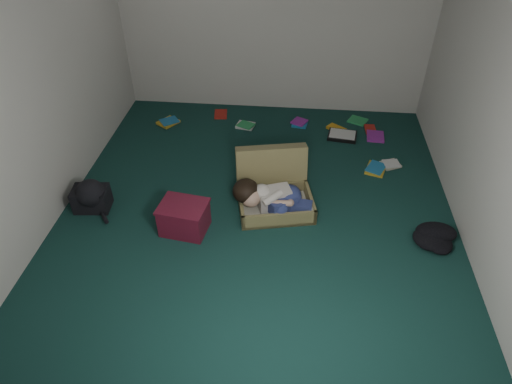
# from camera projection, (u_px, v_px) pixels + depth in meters

# --- Properties ---
(floor) EXTENTS (4.50, 4.50, 0.00)m
(floor) POSITION_uv_depth(u_px,v_px,m) (257.00, 209.00, 4.73)
(floor) COLOR #133732
(floor) RESTS_ON ground
(wall_back) EXTENTS (4.50, 0.00, 4.50)m
(wall_back) POSITION_uv_depth(u_px,v_px,m) (275.00, 13.00, 5.67)
(wall_back) COLOR silver
(wall_back) RESTS_ON ground
(wall_front) EXTENTS (4.50, 0.00, 4.50)m
(wall_front) POSITION_uv_depth(u_px,v_px,m) (213.00, 309.00, 2.17)
(wall_front) COLOR silver
(wall_front) RESTS_ON ground
(wall_left) EXTENTS (0.00, 4.50, 4.50)m
(wall_left) POSITION_uv_depth(u_px,v_px,m) (35.00, 85.00, 4.08)
(wall_left) COLOR silver
(wall_left) RESTS_ON ground
(wall_right) EXTENTS (0.00, 4.50, 4.50)m
(wall_right) POSITION_uv_depth(u_px,v_px,m) (498.00, 106.00, 3.77)
(wall_right) COLOR silver
(wall_right) RESTS_ON ground
(suitcase) EXTENTS (0.88, 0.86, 0.55)m
(suitcase) POSITION_uv_depth(u_px,v_px,m) (274.00, 189.00, 4.73)
(suitcase) COLOR olive
(suitcase) RESTS_ON floor
(person) EXTENTS (0.83, 0.41, 0.34)m
(person) POSITION_uv_depth(u_px,v_px,m) (272.00, 197.00, 4.56)
(person) COLOR silver
(person) RESTS_ON suitcase
(maroon_bin) EXTENTS (0.49, 0.42, 0.31)m
(maroon_bin) POSITION_uv_depth(u_px,v_px,m) (184.00, 218.00, 4.40)
(maroon_bin) COLOR maroon
(maroon_bin) RESTS_ON floor
(backpack) EXTENTS (0.47, 0.39, 0.27)m
(backpack) POSITION_uv_depth(u_px,v_px,m) (91.00, 198.00, 4.67)
(backpack) COLOR black
(backpack) RESTS_ON floor
(clothing_pile) EXTENTS (0.52, 0.45, 0.15)m
(clothing_pile) POSITION_uv_depth(u_px,v_px,m) (433.00, 236.00, 4.32)
(clothing_pile) COLOR black
(clothing_pile) RESTS_ON floor
(paper_tray) EXTENTS (0.39, 0.32, 0.05)m
(paper_tray) POSITION_uv_depth(u_px,v_px,m) (342.00, 136.00, 5.83)
(paper_tray) COLOR black
(paper_tray) RESTS_ON floor
(book_scatter) EXTENTS (3.05, 1.37, 0.02)m
(book_scatter) POSITION_uv_depth(u_px,v_px,m) (311.00, 133.00, 5.91)
(book_scatter) COLOR gold
(book_scatter) RESTS_ON floor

